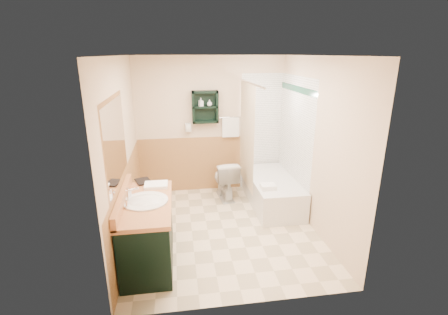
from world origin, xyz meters
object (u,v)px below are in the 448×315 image
Objects in this scene: vanity at (148,232)px; soap_bottle_a at (201,104)px; wall_shelf at (205,107)px; soap_bottle_b at (210,104)px; bathtub at (272,191)px; toilet at (225,179)px; hair_dryer at (188,127)px; vanity_book at (136,175)px.

soap_bottle_a reaches higher than vanity.
vanity is (-0.89, -2.01, -1.16)m from wall_shelf.
soap_bottle_a is 0.15m from soap_bottle_b.
wall_shelf is at bearing 144.69° from bathtub.
vanity is at bearing 49.17° from toilet.
wall_shelf reaches higher than soap_bottle_b.
bathtub is at bearing -37.25° from soap_bottle_b.
soap_bottle_b is at bearing 64.12° from vanity.
wall_shelf is 2.48m from vanity.
vanity_book is (-0.76, -1.45, -0.29)m from hair_dryer.
bathtub is (1.33, -0.75, -0.97)m from hair_dryer.
soap_bottle_b is (-0.22, 0.34, 1.27)m from toilet.
vanity is 2.54m from soap_bottle_b.
toilet is 6.21× the size of soap_bottle_b.
soap_bottle_b is (0.97, 2.00, 1.21)m from vanity.
hair_dryer is at bearing 175.24° from wall_shelf.
wall_shelf reaches higher than vanity_book.
vanity_book reaches higher than vanity.
vanity_book is (-2.08, -0.70, 0.68)m from bathtub.
toilet is at bearing -31.98° from hair_dryer.
vanity_book is at bearing -161.47° from bathtub.
vanity_book is at bearing 105.80° from vanity.
vanity is at bearing -106.31° from hair_dryer.
wall_shelf is at bearing 33.71° from vanity_book.
soap_bottle_b reaches higher than bathtub.
wall_shelf is at bearing 176.26° from soap_bottle_b.
soap_bottle_b is at bearing -3.74° from wall_shelf.
soap_bottle_a reaches higher than vanity_book.
soap_bottle_a is at bearing -48.39° from toilet.
toilet is at bearing 152.51° from bathtub.
vanity_book is 1.86m from soap_bottle_a.
soap_bottle_a is at bearing 35.50° from vanity_book.
soap_bottle_a is (-0.36, 0.34, 1.26)m from toilet.
soap_bottle_a is (0.99, 1.42, 0.69)m from vanity_book.
vanity is at bearing -93.84° from vanity_book.
soap_bottle_b reaches higher than vanity.
bathtub is at bearing -29.55° from hair_dryer.
hair_dryer is 0.56m from soap_bottle_b.
vanity_book is at bearing -124.86° from soap_bottle_a.
soap_bottle_b is at bearing 142.75° from bathtub.
hair_dryer is at bearing 73.69° from vanity.
soap_bottle_b is (0.15, 0.00, 0.01)m from soap_bottle_a.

